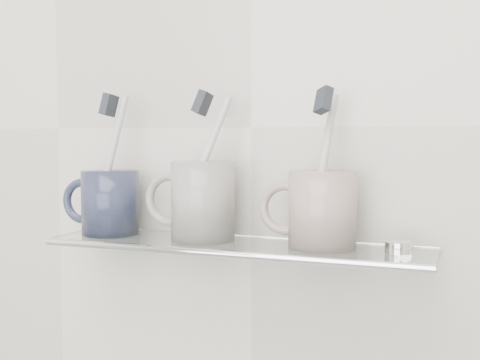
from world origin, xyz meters
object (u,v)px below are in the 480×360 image
at_px(mug_center, 203,201).
at_px(shelf_glass, 235,246).
at_px(mug_left, 110,202).
at_px(mug_right, 322,210).

bearing_deg(mug_center, shelf_glass, -21.37).
height_order(mug_left, mug_right, mug_right).
distance_m(mug_left, mug_center, 0.14).
relative_size(shelf_glass, mug_left, 5.58).
height_order(mug_left, mug_center, mug_center).
height_order(shelf_glass, mug_left, mug_left).
relative_size(mug_left, mug_center, 0.86).
xyz_separation_m(mug_center, mug_right, (0.16, 0.00, -0.01)).
bearing_deg(mug_center, mug_right, -15.39).
bearing_deg(mug_left, mug_right, 23.07).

